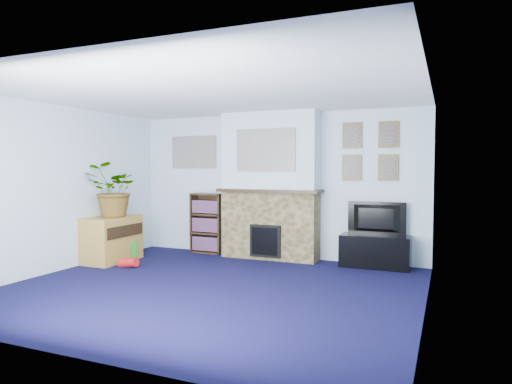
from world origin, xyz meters
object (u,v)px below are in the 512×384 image
at_px(television, 376,219).
at_px(bookshelf, 208,224).
at_px(tv_stand, 375,252).
at_px(sideboard, 112,240).

bearing_deg(television, bookshelf, -1.00).
relative_size(tv_stand, television, 1.18).
xyz_separation_m(television, bookshelf, (-2.90, 0.06, -0.23)).
height_order(television, sideboard, television).
relative_size(bookshelf, sideboard, 1.13).
bearing_deg(television, sideboard, 17.27).
distance_m(bookshelf, sideboard, 1.65).
distance_m(tv_stand, sideboard, 4.12).
xyz_separation_m(television, sideboard, (-3.94, -1.22, -0.38)).
bearing_deg(tv_stand, bookshelf, 178.49).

